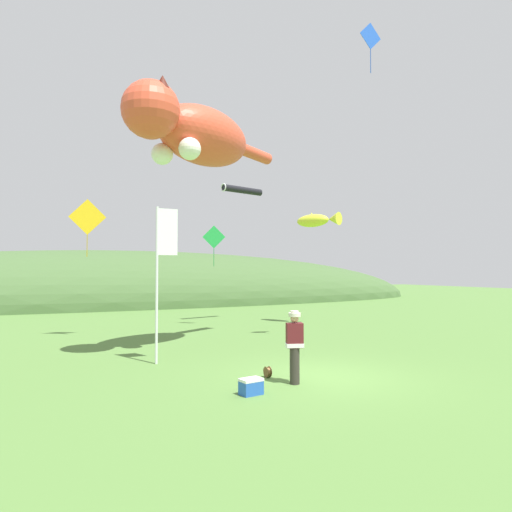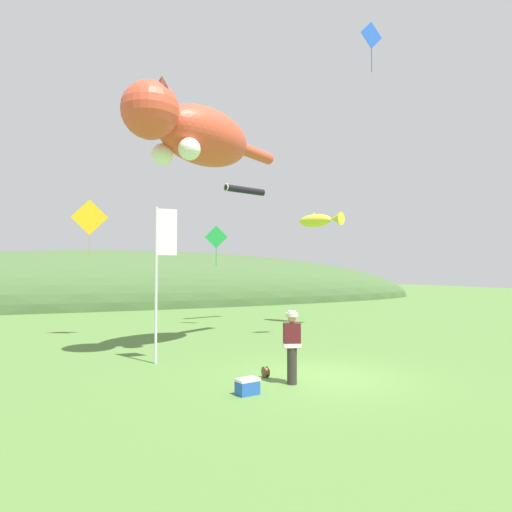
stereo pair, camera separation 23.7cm
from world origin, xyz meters
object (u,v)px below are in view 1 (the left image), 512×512
(festival_attendant, at_px, (295,345))
(kite_tube_streamer, at_px, (242,190))
(festival_banner_pole, at_px, (162,260))
(kite_giant_cat, at_px, (194,133))
(kite_diamond_blue, at_px, (370,37))
(kite_fish_windsock, at_px, (317,220))
(kite_spool, at_px, (268,372))
(kite_diamond_green, at_px, (214,237))
(picnic_cooler, at_px, (251,386))
(kite_diamond_gold, at_px, (87,217))

(festival_attendant, relative_size, kite_tube_streamer, 0.69)
(festival_banner_pole, distance_m, kite_giant_cat, 4.88)
(kite_diamond_blue, bearing_deg, festival_banner_pole, 178.43)
(kite_giant_cat, distance_m, kite_fish_windsock, 9.78)
(kite_spool, relative_size, kite_fish_windsock, 0.11)
(festival_banner_pole, relative_size, kite_tube_streamer, 1.80)
(kite_diamond_blue, bearing_deg, kite_diamond_green, 111.35)
(picnic_cooler, height_order, kite_fish_windsock, kite_fish_windsock)
(kite_fish_windsock, bearing_deg, kite_diamond_gold, 179.89)
(kite_diamond_green, bearing_deg, kite_diamond_gold, -165.17)
(kite_diamond_gold, bearing_deg, kite_spool, -68.87)
(kite_diamond_gold, bearing_deg, kite_diamond_green, 14.83)
(festival_attendant, bearing_deg, kite_spool, 106.79)
(kite_diamond_gold, bearing_deg, festival_banner_pole, -76.43)
(kite_diamond_gold, bearing_deg, kite_diamond_blue, -35.01)
(festival_attendant, distance_m, festival_banner_pole, 4.96)
(picnic_cooler, height_order, kite_tube_streamer, kite_tube_streamer)
(kite_giant_cat, xyz_separation_m, kite_diamond_gold, (-2.97, 4.87, -2.55))
(picnic_cooler, relative_size, festival_banner_pole, 0.11)
(picnic_cooler, distance_m, kite_diamond_gold, 11.85)
(kite_tube_streamer, height_order, kite_diamond_gold, kite_tube_streamer)
(festival_attendant, height_order, kite_diamond_gold, kite_diamond_gold)
(picnic_cooler, bearing_deg, festival_banner_pole, 102.81)
(kite_fish_windsock, distance_m, kite_diamond_green, 5.41)
(kite_spool, xyz_separation_m, festival_banner_pole, (-2.05, 2.93, 2.92))
(kite_giant_cat, bearing_deg, kite_tube_streamer, 55.69)
(kite_spool, distance_m, picnic_cooler, 1.70)
(festival_banner_pole, bearing_deg, kite_diamond_green, 59.87)
(kite_tube_streamer, height_order, kite_diamond_green, kite_tube_streamer)
(kite_tube_streamer, bearing_deg, festival_banner_pole, -126.30)
(picnic_cooler, distance_m, kite_fish_windsock, 14.62)
(festival_attendant, relative_size, kite_spool, 6.38)
(picnic_cooler, xyz_separation_m, kite_diamond_blue, (6.83, 4.03, 11.35))
(festival_banner_pole, relative_size, kite_diamond_blue, 2.43)
(kite_spool, xyz_separation_m, kite_tube_streamer, (4.56, 11.93, 6.99))
(kite_fish_windsock, distance_m, kite_tube_streamer, 4.45)
(kite_diamond_blue, bearing_deg, kite_spool, -154.64)
(kite_spool, bearing_deg, kite_fish_windsock, 50.45)
(kite_fish_windsock, height_order, kite_diamond_blue, kite_diamond_blue)
(kite_spool, xyz_separation_m, kite_diamond_green, (2.56, 10.87, 4.28))
(festival_banner_pole, xyz_separation_m, kite_fish_windsock, (9.67, 6.29, 2.30))
(festival_banner_pole, bearing_deg, kite_tube_streamer, 53.70)
(festival_attendant, relative_size, picnic_cooler, 3.32)
(picnic_cooler, height_order, kite_diamond_blue, kite_diamond_blue)
(kite_giant_cat, height_order, kite_diamond_gold, kite_giant_cat)
(festival_banner_pole, height_order, kite_diamond_blue, kite_diamond_blue)
(festival_banner_pole, relative_size, kite_giant_cat, 0.68)
(kite_spool, distance_m, kite_diamond_green, 11.96)
(kite_fish_windsock, bearing_deg, kite_diamond_green, 162.00)
(kite_diamond_blue, bearing_deg, kite_fish_windsock, 73.91)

